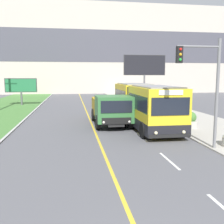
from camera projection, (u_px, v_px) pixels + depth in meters
apartment_block_background at (78, 50)px, 58.39m from camera, size 80.00×8.04×19.15m
city_bus at (143, 104)px, 20.31m from camera, size 2.70×11.62×3.10m
dump_truck at (112, 110)px, 19.53m from camera, size 2.59×6.46×2.35m
traffic_light_mast at (205, 80)px, 12.91m from camera, size 2.28×0.32×5.56m
billboard_large at (145, 66)px, 38.32m from camera, size 6.23×0.24×6.82m
billboard_small at (21, 86)px, 33.78m from camera, size 3.99×0.24×3.48m
planter_round_second at (191, 121)px, 18.64m from camera, size 0.97×0.97×1.16m
planter_round_third at (165, 111)px, 23.60m from camera, size 1.00×1.00×1.20m
planter_round_far at (148, 105)px, 28.58m from camera, size 1.09×1.09×1.20m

